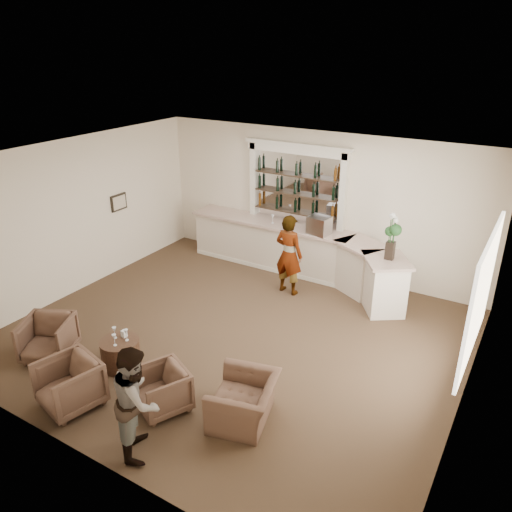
# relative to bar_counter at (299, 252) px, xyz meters

# --- Properties ---
(ground) EXTENTS (8.00, 8.00, 0.00)m
(ground) POSITION_rel_bar_counter_xyz_m (0.16, -3.00, -0.57)
(ground) COLOR #4E3727
(ground) RESTS_ON ground
(room_shell) EXTENTS (8.04, 7.02, 3.32)m
(room_shell) POSITION_rel_bar_counter_xyz_m (0.33, -2.29, 1.77)
(room_shell) COLOR #F6E5CC
(room_shell) RESTS_ON ground
(bar_counter) EXTENTS (5.72, 1.80, 1.14)m
(bar_counter) POSITION_rel_bar_counter_xyz_m (0.00, 0.00, 0.00)
(bar_counter) COLOR white
(bar_counter) RESTS_ON ground
(back_bar_alcove) EXTENTS (2.64, 0.25, 3.00)m
(back_bar_alcove) POSITION_rel_bar_counter_xyz_m (-0.34, 0.41, 1.46)
(back_bar_alcove) COLOR white
(back_bar_alcove) RESTS_ON ground
(cocktail_table) EXTENTS (0.66, 0.66, 0.50)m
(cocktail_table) POSITION_rel_bar_counter_xyz_m (-0.96, -4.79, -0.32)
(cocktail_table) COLOR #4D3221
(cocktail_table) RESTS_ON ground
(sommelier) EXTENTS (0.69, 0.49, 1.78)m
(sommelier) POSITION_rel_bar_counter_xyz_m (0.19, -0.91, 0.32)
(sommelier) COLOR gray
(sommelier) RESTS_ON ground
(guest) EXTENTS (0.94, 0.98, 1.60)m
(guest) POSITION_rel_bar_counter_xyz_m (0.62, -6.00, 0.22)
(guest) COLOR gray
(guest) RESTS_ON ground
(armchair_left) EXTENTS (1.08, 1.09, 0.75)m
(armchair_left) POSITION_rel_bar_counter_xyz_m (-2.24, -5.22, -0.20)
(armchair_left) COLOR brown
(armchair_left) RESTS_ON ground
(armchair_center) EXTENTS (0.99, 1.01, 0.76)m
(armchair_center) POSITION_rel_bar_counter_xyz_m (-0.88, -5.90, -0.19)
(armchair_center) COLOR brown
(armchair_center) RESTS_ON ground
(armchair_right) EXTENTS (0.98, 0.99, 0.68)m
(armchair_right) POSITION_rel_bar_counter_xyz_m (0.34, -5.24, -0.24)
(armchair_right) COLOR brown
(armchair_right) RESTS_ON ground
(armchair_far) EXTENTS (1.12, 1.21, 0.66)m
(armchair_far) POSITION_rel_bar_counter_xyz_m (1.52, -4.82, -0.24)
(armchair_far) COLOR brown
(armchair_far) RESTS_ON ground
(espresso_machine) EXTENTS (0.50, 0.44, 0.40)m
(espresso_machine) POSITION_rel_bar_counter_xyz_m (0.49, -0.05, 0.77)
(espresso_machine) COLOR #ACACB1
(espresso_machine) RESTS_ON bar_counter
(flower_vase) EXTENTS (0.25, 0.25, 0.95)m
(flower_vase) POSITION_rel_bar_counter_xyz_m (2.25, -0.59, 1.10)
(flower_vase) COLOR black
(flower_vase) RESTS_ON bar_counter
(wine_glass_bar_left) EXTENTS (0.07, 0.07, 0.21)m
(wine_glass_bar_left) POSITION_rel_bar_counter_xyz_m (-0.74, 0.04, 0.67)
(wine_glass_bar_left) COLOR white
(wine_glass_bar_left) RESTS_ON bar_counter
(wine_glass_bar_right) EXTENTS (0.07, 0.07, 0.21)m
(wine_glass_bar_right) POSITION_rel_bar_counter_xyz_m (0.65, -0.04, 0.67)
(wine_glass_bar_right) COLOR white
(wine_glass_bar_right) RESTS_ON bar_counter
(wine_glass_tbl_a) EXTENTS (0.07, 0.07, 0.21)m
(wine_glass_tbl_a) POSITION_rel_bar_counter_xyz_m (-1.08, -4.76, 0.03)
(wine_glass_tbl_a) COLOR white
(wine_glass_tbl_a) RESTS_ON cocktail_table
(wine_glass_tbl_b) EXTENTS (0.07, 0.07, 0.21)m
(wine_glass_tbl_b) POSITION_rel_bar_counter_xyz_m (-0.86, -4.71, 0.03)
(wine_glass_tbl_b) COLOR white
(wine_glass_tbl_b) RESTS_ON cocktail_table
(wine_glass_tbl_c) EXTENTS (0.07, 0.07, 0.21)m
(wine_glass_tbl_c) POSITION_rel_bar_counter_xyz_m (-0.92, -4.92, 0.03)
(wine_glass_tbl_c) COLOR white
(wine_glass_tbl_c) RESTS_ON cocktail_table
(napkin_holder) EXTENTS (0.08, 0.08, 0.12)m
(napkin_holder) POSITION_rel_bar_counter_xyz_m (-0.98, -4.65, -0.01)
(napkin_holder) COLOR white
(napkin_holder) RESTS_ON cocktail_table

